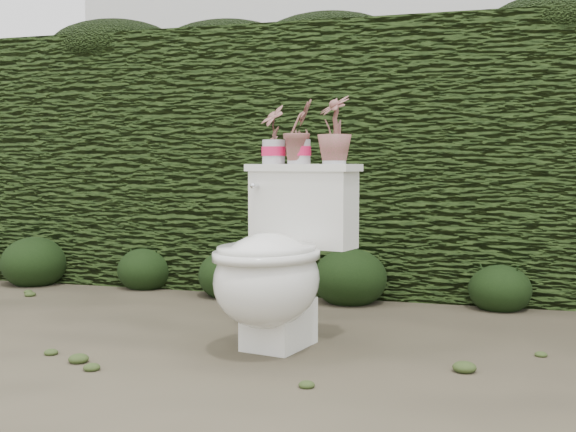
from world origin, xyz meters
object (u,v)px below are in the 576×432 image
(toilet, at_px, (277,264))
(potted_plant_center, at_px, (299,133))
(potted_plant_right, at_px, (334,132))
(potted_plant_left, at_px, (274,136))

(toilet, bearing_deg, potted_plant_center, 94.99)
(potted_plant_right, bearing_deg, potted_plant_center, -146.00)
(toilet, distance_m, potted_plant_center, 0.61)
(potted_plant_right, bearing_deg, toilet, -88.46)
(potted_plant_left, bearing_deg, potted_plant_right, 33.11)
(potted_plant_left, bearing_deg, potted_plant_center, 33.11)
(potted_plant_center, xyz_separation_m, potted_plant_right, (0.17, -0.04, 0.00))
(toilet, height_order, potted_plant_left, potted_plant_left)
(toilet, height_order, potted_plant_right, potted_plant_right)
(toilet, bearing_deg, potted_plant_left, 122.14)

